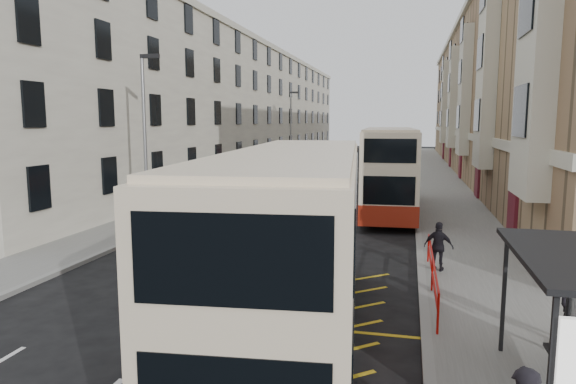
% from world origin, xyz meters
% --- Properties ---
extents(ground, '(200.00, 200.00, 0.00)m').
position_xyz_m(ground, '(0.00, 0.00, 0.00)').
color(ground, black).
rests_on(ground, ground).
extents(pavement_right, '(4.00, 120.00, 0.15)m').
position_xyz_m(pavement_right, '(8.00, 30.00, 0.07)').
color(pavement_right, slate).
rests_on(pavement_right, ground).
extents(pavement_left, '(3.00, 120.00, 0.15)m').
position_xyz_m(pavement_left, '(-7.50, 30.00, 0.07)').
color(pavement_left, slate).
rests_on(pavement_left, ground).
extents(kerb_right, '(0.25, 120.00, 0.15)m').
position_xyz_m(kerb_right, '(6.00, 30.00, 0.07)').
color(kerb_right, gray).
rests_on(kerb_right, ground).
extents(kerb_left, '(0.25, 120.00, 0.15)m').
position_xyz_m(kerb_left, '(-6.00, 30.00, 0.07)').
color(kerb_left, gray).
rests_on(kerb_left, ground).
extents(road_markings, '(10.00, 110.00, 0.01)m').
position_xyz_m(road_markings, '(0.00, 45.00, 0.01)').
color(road_markings, silver).
rests_on(road_markings, ground).
extents(terrace_right, '(10.75, 79.00, 15.25)m').
position_xyz_m(terrace_right, '(14.88, 45.38, 7.52)').
color(terrace_right, '#997E59').
rests_on(terrace_right, ground).
extents(terrace_left, '(9.18, 79.00, 13.25)m').
position_xyz_m(terrace_left, '(-13.43, 45.50, 6.52)').
color(terrace_left, beige).
rests_on(terrace_left, ground).
extents(guard_railing, '(0.06, 6.56, 1.01)m').
position_xyz_m(guard_railing, '(6.25, 5.75, 0.86)').
color(guard_railing, '#B80C06').
rests_on(guard_railing, pavement_right).
extents(street_lamp_near, '(0.93, 0.18, 8.00)m').
position_xyz_m(street_lamp_near, '(-6.35, 12.00, 4.64)').
color(street_lamp_near, gray).
rests_on(street_lamp_near, pavement_left).
extents(street_lamp_far, '(0.93, 0.18, 8.00)m').
position_xyz_m(street_lamp_far, '(-6.35, 42.00, 4.64)').
color(street_lamp_far, gray).
rests_on(street_lamp_far, pavement_left).
extents(double_decker_front, '(3.69, 11.59, 4.55)m').
position_xyz_m(double_decker_front, '(3.11, 1.12, 2.32)').
color(double_decker_front, beige).
rests_on(double_decker_front, ground).
extents(double_decker_rear, '(3.25, 12.05, 4.76)m').
position_xyz_m(double_decker_rear, '(4.39, 19.65, 2.43)').
color(double_decker_rear, beige).
rests_on(double_decker_rear, ground).
extents(pedestrian_far, '(1.05, 0.66, 1.66)m').
position_xyz_m(pedestrian_far, '(6.54, 7.93, 0.98)').
color(pedestrian_far, black).
rests_on(pedestrian_far, pavement_right).
extents(white_van, '(4.48, 6.49, 1.65)m').
position_xyz_m(white_van, '(-2.54, 43.40, 0.82)').
color(white_van, silver).
rests_on(white_van, ground).
extents(car_silver, '(3.26, 4.86, 1.54)m').
position_xyz_m(car_silver, '(-2.33, 50.64, 0.77)').
color(car_silver, '#95989C').
rests_on(car_silver, ground).
extents(car_dark, '(3.13, 5.00, 1.55)m').
position_xyz_m(car_dark, '(-3.70, 68.21, 0.78)').
color(car_dark, black).
rests_on(car_dark, ground).
extents(car_red, '(2.84, 5.54, 1.54)m').
position_xyz_m(car_red, '(4.05, 61.12, 0.77)').
color(car_red, maroon).
rests_on(car_red, ground).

